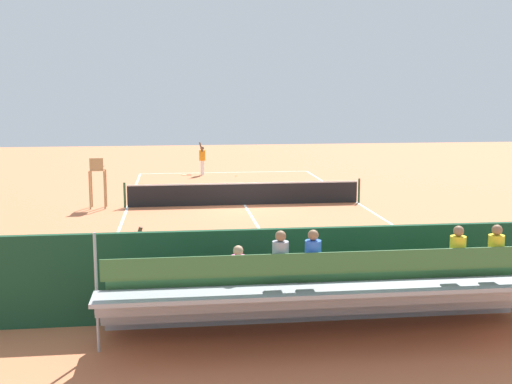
{
  "coord_description": "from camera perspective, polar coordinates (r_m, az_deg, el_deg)",
  "views": [
    {
      "loc": [
        2.99,
        27.71,
        5.03
      ],
      "look_at": [
        0.0,
        4.0,
        1.2
      ],
      "focal_mm": 45.83,
      "sensor_mm": 36.0,
      "label": 1
    }
  ],
  "objects": [
    {
      "name": "tennis_player",
      "position": [
        38.01,
        -4.71,
        3.01
      ],
      "size": [
        0.46,
        0.56,
        1.93
      ],
      "color": "white",
      "rests_on": "ground"
    },
    {
      "name": "umpire_chair",
      "position": [
        28.13,
        -13.68,
        1.26
      ],
      "size": [
        0.67,
        0.67,
        2.14
      ],
      "color": "#A88456",
      "rests_on": "ground"
    },
    {
      "name": "ground_plane",
      "position": [
        28.32,
        -1.01,
        -1.13
      ],
      "size": [
        60.0,
        60.0,
        0.0
      ],
      "primitive_type": "plane",
      "color": "#CC7047"
    },
    {
      "name": "backdrop_wall",
      "position": [
        14.6,
        4.95,
        -6.96
      ],
      "size": [
        18.0,
        0.16,
        2.0
      ],
      "primitive_type": "cube",
      "color": "#194228",
      "rests_on": "ground"
    },
    {
      "name": "tennis_net",
      "position": [
        28.23,
        -1.01,
        -0.12
      ],
      "size": [
        10.3,
        0.1,
        1.07
      ],
      "color": "black",
      "rests_on": "ground"
    },
    {
      "name": "bleacher_stand",
      "position": [
        13.33,
        5.91,
        -8.7
      ],
      "size": [
        9.06,
        2.4,
        2.48
      ],
      "color": "#9EA0A5",
      "rests_on": "ground"
    },
    {
      "name": "equipment_bag",
      "position": [
        15.56,
        7.13,
        -9.13
      ],
      "size": [
        0.9,
        0.36,
        0.36
      ],
      "primitive_type": "cube",
      "color": "#334C8C",
      "rests_on": "ground"
    },
    {
      "name": "tennis_racket",
      "position": [
        38.11,
        -6.25,
        1.49
      ],
      "size": [
        0.58,
        0.34,
        0.03
      ],
      "color": "black",
      "rests_on": "ground"
    },
    {
      "name": "courtside_bench",
      "position": [
        16.12,
        13.57,
        -7.26
      ],
      "size": [
        1.8,
        0.4,
        0.93
      ],
      "color": "#33383D",
      "rests_on": "ground"
    },
    {
      "name": "line_judge",
      "position": [
        15.03,
        -10.44,
        -6.54
      ],
      "size": [
        0.43,
        0.55,
        1.93
      ],
      "color": "#232328",
      "rests_on": "ground"
    },
    {
      "name": "tennis_ball_near",
      "position": [
        37.4,
        -1.77,
        1.42
      ],
      "size": [
        0.07,
        0.07,
        0.07
      ],
      "primitive_type": "sphere",
      "color": "#CCDB33",
      "rests_on": "ground"
    },
    {
      "name": "court_line_markings",
      "position": [
        28.35,
        -1.02,
        -1.11
      ],
      "size": [
        10.1,
        22.2,
        0.01
      ],
      "color": "white",
      "rests_on": "ground"
    }
  ]
}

